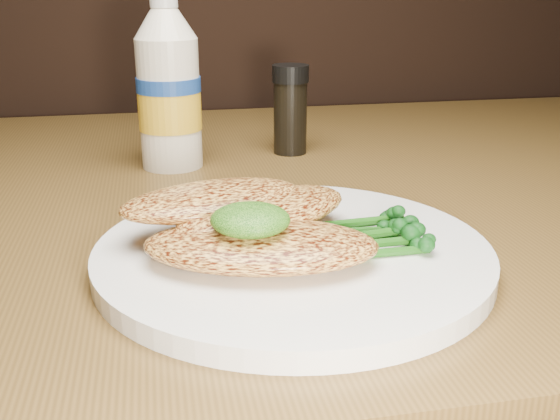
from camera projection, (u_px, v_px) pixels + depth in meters
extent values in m
cylinder|color=white|center=(293.00, 254.00, 0.49)|extent=(0.30, 0.30, 0.02)
ellipsoid|color=#F7B44E|center=(261.00, 245.00, 0.45)|extent=(0.18, 0.12, 0.03)
ellipsoid|color=#F7B44E|center=(264.00, 211.00, 0.50)|extent=(0.17, 0.14, 0.02)
ellipsoid|color=#F7B44E|center=(212.00, 200.00, 0.50)|extent=(0.16, 0.11, 0.02)
ellipsoid|color=#0C3908|center=(250.00, 220.00, 0.44)|extent=(0.07, 0.06, 0.02)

